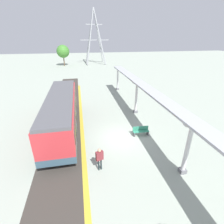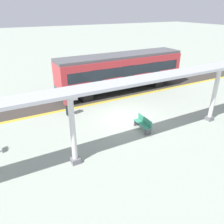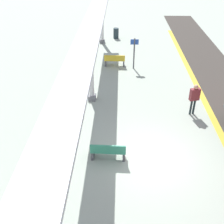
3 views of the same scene
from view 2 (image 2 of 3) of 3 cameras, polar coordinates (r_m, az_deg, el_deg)
The scene contains 9 objects.
ground_plane at distance 16.04m, azimuth 3.26°, elevation -1.58°, with size 176.00×176.00×0.00m, color #97A193.
tactile_edge_strip at distance 18.75m, azimuth -2.18°, elevation 2.62°, with size 0.35×38.01×0.01m, color gold.
trackbed at distance 20.25m, azimuth -4.42°, elevation 4.34°, with size 3.20×50.01×0.01m, color #38332D.
train_near_carriage at distance 20.85m, azimuth 2.32°, elevation 10.31°, with size 2.65×12.08×3.48m.
canopy_pillar_second at distance 10.79m, azimuth -10.14°, elevation -4.74°, with size 1.10×0.44×3.82m.
canopy_pillar_third at distance 16.47m, azimuth 24.99°, elevation 4.07°, with size 1.10×0.44×3.82m.
canopy_beam at distance 12.19m, azimuth 11.29°, elevation 8.83°, with size 1.20×30.71×0.16m, color #A8AAB2.
bench_mid_platform at distance 14.49m, azimuth 8.10°, elevation -2.99°, with size 1.51×0.49×0.86m.
passenger_waiting_near_edge at distance 16.25m, azimuth -11.73°, elevation 2.56°, with size 0.55×0.36×1.76m.
Camera 2 is at (12.10, -7.58, 7.31)m, focal length 35.24 mm.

